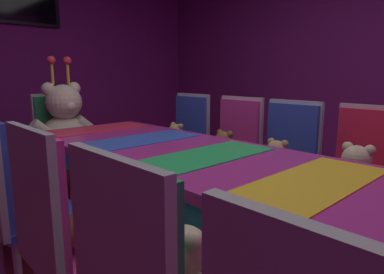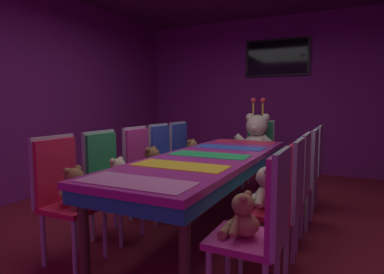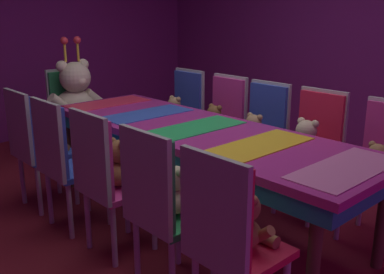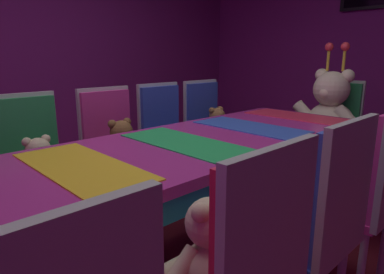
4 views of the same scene
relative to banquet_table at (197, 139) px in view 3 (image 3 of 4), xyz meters
name	(u,v)px [view 3 (image 3 of 4)]	position (x,y,z in m)	size (l,w,h in m)	color
ground_plane	(196,219)	(0.00, 0.00, -0.66)	(7.90, 7.90, 0.00)	maroon
wall_back	(15,25)	(0.00, 3.20, 0.74)	(5.20, 0.12, 2.80)	#721E72
wall_right	(372,27)	(2.60, 0.00, 0.74)	(0.12, 6.40, 2.80)	#721E72
banquet_table	(197,139)	(0.00, 0.00, 0.00)	(0.90, 2.83, 0.75)	#B22D8C
chair_left_0	(225,231)	(-0.81, -1.06, -0.06)	(0.42, 0.41, 0.98)	red
teddy_left_0	(245,224)	(-0.67, -1.06, -0.07)	(0.24, 0.32, 0.30)	olive
chair_left_1	(157,198)	(-0.80, -0.54, -0.06)	(0.42, 0.41, 0.98)	#268C4C
teddy_left_1	(177,193)	(-0.66, -0.54, -0.07)	(0.24, 0.31, 0.29)	beige
chair_left_2	(102,171)	(-0.80, 0.02, -0.06)	(0.42, 0.41, 0.98)	#CC338C
teddy_left_2	(121,166)	(-0.66, 0.02, -0.06)	(0.26, 0.34, 0.32)	brown
chair_left_3	(60,153)	(-0.83, 0.54, -0.06)	(0.42, 0.41, 0.98)	#2D47B2
chair_left_4	(30,138)	(-0.83, 1.05, -0.06)	(0.42, 0.41, 0.98)	#2D47B2
teddy_left_4	(47,136)	(-0.68, 1.05, -0.07)	(0.24, 0.32, 0.30)	olive
teddy_right_0	(376,165)	(0.66, -1.07, -0.08)	(0.22, 0.28, 0.26)	#9E7247
chair_right_1	(316,139)	(0.81, -0.50, -0.06)	(0.42, 0.41, 0.98)	red
teddy_right_1	(305,143)	(0.67, -0.50, -0.06)	(0.27, 0.34, 0.32)	beige
chair_right_2	(263,127)	(0.81, 0.01, -0.06)	(0.42, 0.41, 0.98)	#2D47B2
teddy_right_2	(253,132)	(0.67, 0.01, -0.08)	(0.23, 0.29, 0.28)	tan
chair_right_3	(224,117)	(0.83, 0.50, -0.06)	(0.42, 0.41, 0.98)	#CC338C
teddy_right_3	(214,121)	(0.69, 0.50, -0.08)	(0.23, 0.29, 0.28)	brown
chair_right_4	(184,108)	(0.84, 1.08, -0.06)	(0.42, 0.41, 0.98)	#2D47B2
teddy_right_4	(174,112)	(0.69, 1.08, -0.08)	(0.22, 0.29, 0.27)	tan
throne_chair	(70,106)	(0.00, 1.96, -0.06)	(0.41, 0.42, 0.98)	#268C4C
king_teddy_bear	(77,95)	(0.00, 1.79, 0.08)	(0.67, 0.52, 0.86)	beige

